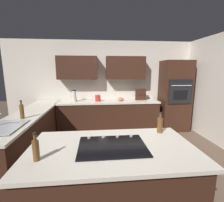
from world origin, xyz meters
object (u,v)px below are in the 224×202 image
object	(u,v)px
spice_rack	(141,95)
kettle	(98,98)
mixing_bowl	(121,99)
dish_soap_bottle	(22,111)
cooktop	(112,146)
oil_bottle	(36,150)
wall_oven	(175,96)
sink_unit	(4,127)
second_bottle	(160,124)
blender	(74,97)

from	to	relation	value
spice_rack	kettle	world-z (taller)	spice_rack
mixing_bowl	dish_soap_bottle	size ratio (longest dim) A/B	0.54
cooktop	kettle	bearing A→B (deg)	-87.29
mixing_bowl	kettle	distance (m)	0.65
spice_rack	oil_bottle	size ratio (longest dim) A/B	1.15
wall_oven	sink_unit	bearing A→B (deg)	28.75
cooktop	dish_soap_bottle	xyz separation A→B (m)	(1.50, -1.24, 0.13)
mixing_bowl	spice_rack	distance (m)	0.62
cooktop	kettle	xyz separation A→B (m)	(0.13, -2.78, 0.08)
kettle	mixing_bowl	bearing A→B (deg)	180.00
wall_oven	cooktop	world-z (taller)	wall_oven
mixing_bowl	oil_bottle	distance (m)	3.25
sink_unit	dish_soap_bottle	world-z (taller)	dish_soap_bottle
cooktop	oil_bottle	world-z (taller)	oil_bottle
dish_soap_bottle	oil_bottle	xyz separation A→B (m)	(-0.75, 1.45, -0.03)
mixing_bowl	dish_soap_bottle	distance (m)	2.54
oil_bottle	second_bottle	distance (m)	1.56
second_bottle	mixing_bowl	bearing A→B (deg)	-85.69
wall_oven	oil_bottle	bearing A→B (deg)	46.20
spice_rack	kettle	bearing A→B (deg)	3.85
sink_unit	oil_bottle	distance (m)	1.27
sink_unit	blender	distance (m)	2.17
mixing_bowl	oil_bottle	xyz separation A→B (m)	(1.27, 2.99, 0.06)
kettle	dish_soap_bottle	world-z (taller)	dish_soap_bottle
sink_unit	cooktop	distance (m)	1.73
mixing_bowl	dish_soap_bottle	world-z (taller)	dish_soap_bottle
blender	dish_soap_bottle	xyz separation A→B (m)	(0.72, 1.54, -0.00)
blender	second_bottle	distance (m)	2.84
cooktop	kettle	world-z (taller)	kettle
sink_unit	kettle	distance (m)	2.47
oil_bottle	mixing_bowl	bearing A→B (deg)	-112.99
dish_soap_bottle	second_bottle	distance (m)	2.37
dish_soap_bottle	wall_oven	bearing A→B (deg)	-156.98
wall_oven	mixing_bowl	distance (m)	1.60
sink_unit	oil_bottle	xyz separation A→B (m)	(-0.81, 0.97, 0.09)
spice_rack	wall_oven	bearing A→B (deg)	175.19
cooktop	second_bottle	xyz separation A→B (m)	(-0.70, -0.36, 0.11)
cooktop	oil_bottle	xyz separation A→B (m)	(0.75, 0.22, 0.10)
second_bottle	spice_rack	bearing A→B (deg)	-99.48
cooktop	mixing_bowl	size ratio (longest dim) A/B	4.24
kettle	dish_soap_bottle	distance (m)	2.06
oil_bottle	second_bottle	bearing A→B (deg)	-158.43
wall_oven	dish_soap_bottle	world-z (taller)	wall_oven
cooktop	second_bottle	distance (m)	0.79
cooktop	spice_rack	size ratio (longest dim) A/B	2.36
mixing_bowl	spice_rack	world-z (taller)	spice_rack
spice_rack	kettle	size ratio (longest dim) A/B	1.83
blender	mixing_bowl	distance (m)	1.30
oil_bottle	wall_oven	bearing A→B (deg)	-133.80
sink_unit	mixing_bowl	size ratio (longest dim) A/B	3.91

